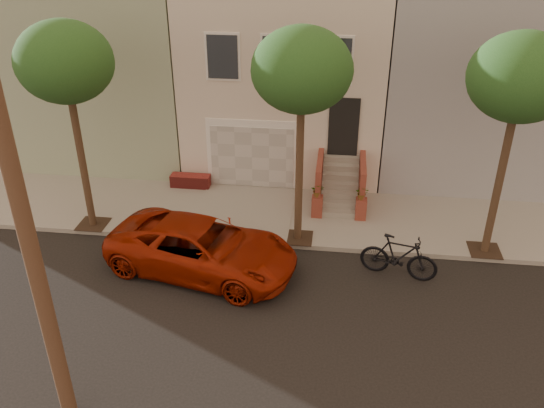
# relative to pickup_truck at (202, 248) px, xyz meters

# --- Properties ---
(ground) EXTENTS (90.00, 90.00, 0.00)m
(ground) POSITION_rel_pickup_truck_xyz_m (1.50, -2.12, -0.73)
(ground) COLOR black
(ground) RESTS_ON ground
(sidewalk) EXTENTS (40.00, 3.70, 0.15)m
(sidewalk) POSITION_rel_pickup_truck_xyz_m (1.50, 3.23, -0.66)
(sidewalk) COLOR gray
(sidewalk) RESTS_ON ground
(house_row) EXTENTS (33.10, 11.70, 7.00)m
(house_row) POSITION_rel_pickup_truck_xyz_m (1.50, 9.07, 2.91)
(house_row) COLOR beige
(house_row) RESTS_ON sidewalk
(tree_left) EXTENTS (2.70, 2.57, 6.30)m
(tree_left) POSITION_rel_pickup_truck_xyz_m (-4.00, 1.78, 4.52)
(tree_left) COLOR #2D2116
(tree_left) RESTS_ON sidewalk
(tree_mid) EXTENTS (2.70, 2.57, 6.30)m
(tree_mid) POSITION_rel_pickup_truck_xyz_m (2.50, 1.78, 4.52)
(tree_mid) COLOR #2D2116
(tree_mid) RESTS_ON sidewalk
(tree_right) EXTENTS (2.70, 2.57, 6.30)m
(tree_right) POSITION_rel_pickup_truck_xyz_m (8.00, 1.78, 4.52)
(tree_right) COLOR #2D2116
(tree_right) RESTS_ON sidewalk
(pickup_truck) EXTENTS (5.70, 3.55, 1.47)m
(pickup_truck) POSITION_rel_pickup_truck_xyz_m (0.00, 0.00, 0.00)
(pickup_truck) COLOR #901A05
(pickup_truck) RESTS_ON ground
(motorcycle) EXTENTS (2.19, 1.07, 1.27)m
(motorcycle) POSITION_rel_pickup_truck_xyz_m (5.38, 0.39, -0.10)
(motorcycle) COLOR black
(motorcycle) RESTS_ON ground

